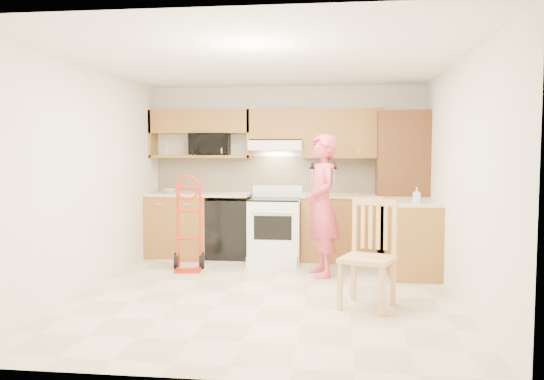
% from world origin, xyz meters
% --- Properties ---
extents(floor, '(4.00, 4.50, 0.02)m').
position_xyz_m(floor, '(0.00, 0.00, -0.01)').
color(floor, beige).
rests_on(floor, ground).
extents(ceiling, '(4.00, 4.50, 0.02)m').
position_xyz_m(ceiling, '(0.00, 0.00, 2.51)').
color(ceiling, white).
rests_on(ceiling, ground).
extents(wall_back, '(4.00, 0.02, 2.50)m').
position_xyz_m(wall_back, '(0.00, 2.26, 1.25)').
color(wall_back, white).
rests_on(wall_back, ground).
extents(wall_front, '(4.00, 0.02, 2.50)m').
position_xyz_m(wall_front, '(0.00, -2.26, 1.25)').
color(wall_front, white).
rests_on(wall_front, ground).
extents(wall_left, '(0.02, 4.50, 2.50)m').
position_xyz_m(wall_left, '(-2.01, 0.00, 1.25)').
color(wall_left, white).
rests_on(wall_left, ground).
extents(wall_right, '(0.02, 4.50, 2.50)m').
position_xyz_m(wall_right, '(2.01, 0.00, 1.25)').
color(wall_right, white).
rests_on(wall_right, ground).
extents(backsplash, '(3.92, 0.03, 0.55)m').
position_xyz_m(backsplash, '(0.00, 2.23, 1.20)').
color(backsplash, beige).
rests_on(backsplash, wall_back).
extents(lower_cab_left, '(0.90, 0.60, 0.90)m').
position_xyz_m(lower_cab_left, '(-1.55, 1.95, 0.45)').
color(lower_cab_left, olive).
rests_on(lower_cab_left, ground).
extents(dishwasher, '(0.60, 0.60, 0.85)m').
position_xyz_m(dishwasher, '(-0.80, 1.95, 0.42)').
color(dishwasher, black).
rests_on(dishwasher, ground).
extents(lower_cab_right, '(1.14, 0.60, 0.90)m').
position_xyz_m(lower_cab_right, '(0.83, 1.95, 0.45)').
color(lower_cab_right, olive).
rests_on(lower_cab_right, ground).
extents(countertop_left, '(1.50, 0.63, 0.04)m').
position_xyz_m(countertop_left, '(-1.25, 1.95, 0.92)').
color(countertop_left, beige).
rests_on(countertop_left, lower_cab_left).
extents(countertop_right, '(1.14, 0.63, 0.04)m').
position_xyz_m(countertop_right, '(0.83, 1.95, 0.92)').
color(countertop_right, beige).
rests_on(countertop_right, lower_cab_right).
extents(cab_return_right, '(0.60, 1.00, 0.90)m').
position_xyz_m(cab_return_right, '(1.70, 1.15, 0.45)').
color(cab_return_right, olive).
rests_on(cab_return_right, ground).
extents(countertop_return, '(0.63, 1.00, 0.04)m').
position_xyz_m(countertop_return, '(1.70, 1.15, 0.92)').
color(countertop_return, beige).
rests_on(countertop_return, cab_return_right).
extents(pantry_tall, '(0.70, 0.60, 2.10)m').
position_xyz_m(pantry_tall, '(1.65, 1.95, 1.05)').
color(pantry_tall, '#522B0F').
rests_on(pantry_tall, ground).
extents(upper_cab_left, '(1.50, 0.33, 0.34)m').
position_xyz_m(upper_cab_left, '(-1.25, 2.08, 1.98)').
color(upper_cab_left, olive).
rests_on(upper_cab_left, wall_back).
extents(upper_shelf_mw, '(1.50, 0.33, 0.04)m').
position_xyz_m(upper_shelf_mw, '(-1.25, 2.08, 1.47)').
color(upper_shelf_mw, olive).
rests_on(upper_shelf_mw, wall_back).
extents(upper_cab_center, '(0.76, 0.33, 0.44)m').
position_xyz_m(upper_cab_center, '(-0.12, 2.08, 1.94)').
color(upper_cab_center, olive).
rests_on(upper_cab_center, wall_back).
extents(upper_cab_right, '(1.14, 0.33, 0.70)m').
position_xyz_m(upper_cab_right, '(0.83, 2.08, 1.80)').
color(upper_cab_right, olive).
rests_on(upper_cab_right, wall_back).
extents(range_hood, '(0.76, 0.46, 0.14)m').
position_xyz_m(range_hood, '(-0.12, 2.02, 1.63)').
color(range_hood, white).
rests_on(range_hood, wall_back).
extents(knife_strip, '(0.40, 0.05, 0.29)m').
position_xyz_m(knife_strip, '(0.55, 2.21, 1.24)').
color(knife_strip, black).
rests_on(knife_strip, backsplash).
extents(microwave, '(0.60, 0.43, 0.32)m').
position_xyz_m(microwave, '(-1.11, 2.08, 1.65)').
color(microwave, black).
rests_on(microwave, upper_shelf_mw).
extents(range, '(0.71, 0.94, 1.05)m').
position_xyz_m(range, '(-0.10, 1.68, 0.53)').
color(range, white).
rests_on(range, ground).
extents(person, '(0.60, 0.74, 1.76)m').
position_xyz_m(person, '(0.57, 0.93, 0.88)').
color(person, '#C73E4E').
rests_on(person, ground).
extents(hand_truck, '(0.50, 0.47, 1.12)m').
position_xyz_m(hand_truck, '(-1.16, 1.01, 0.56)').
color(hand_truck, red).
rests_on(hand_truck, ground).
extents(dining_chair, '(0.63, 0.66, 1.07)m').
position_xyz_m(dining_chair, '(1.06, -0.41, 0.54)').
color(dining_chair, '#DCBA71').
rests_on(dining_chair, ground).
extents(soap_bottle, '(0.09, 0.09, 0.18)m').
position_xyz_m(soap_bottle, '(1.70, 0.84, 1.03)').
color(soap_bottle, white).
rests_on(soap_bottle, countertop_return).
extents(bowl, '(0.28, 0.28, 0.05)m').
position_xyz_m(bowl, '(-1.69, 1.95, 0.97)').
color(bowl, white).
rests_on(bowl, countertop_left).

